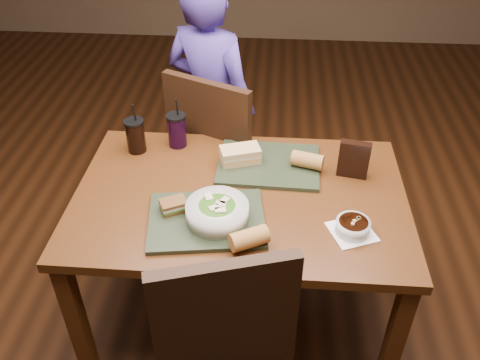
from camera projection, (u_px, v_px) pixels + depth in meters
name	position (u px, v px, depth m)	size (l,w,h in m)	color
ground	(240.00, 315.00, 2.44)	(6.00, 6.00, 0.00)	#381C0B
dining_table	(240.00, 212.00, 2.04)	(1.30, 0.85, 0.75)	#4D280F
chair_far	(212.00, 154.00, 2.54)	(0.58, 0.60, 1.01)	black
diner	(211.00, 105.00, 2.69)	(0.50, 0.33, 1.38)	#4C3797
tray_near	(207.00, 220.00, 1.85)	(0.42, 0.32, 0.02)	#242D1B
tray_far	(269.00, 165.00, 2.13)	(0.42, 0.32, 0.02)	#242D1B
salad_bowl	(217.00, 211.00, 1.82)	(0.23, 0.23, 0.08)	silver
soup_bowl	(353.00, 227.00, 1.80)	(0.19, 0.19, 0.06)	white
sandwich_near	(174.00, 206.00, 1.87)	(0.11, 0.10, 0.04)	#593819
sandwich_far	(240.00, 155.00, 2.12)	(0.18, 0.13, 0.07)	tan
baguette_near	(249.00, 238.00, 1.72)	(0.07, 0.07, 0.13)	#AD7533
baguette_far	(307.00, 160.00, 2.09)	(0.06, 0.06, 0.13)	#AD7533
cup_cola	(136.00, 136.00, 2.19)	(0.09, 0.09, 0.23)	black
cup_berry	(177.00, 130.00, 2.22)	(0.09, 0.09, 0.23)	black
chip_bag	(354.00, 159.00, 2.04)	(0.12, 0.04, 0.16)	black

